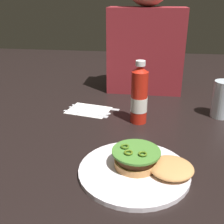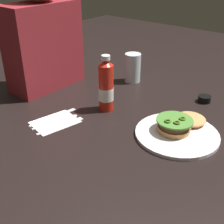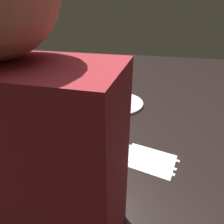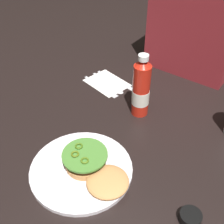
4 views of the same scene
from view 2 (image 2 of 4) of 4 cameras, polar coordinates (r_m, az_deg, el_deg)
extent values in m
plane|color=black|center=(1.18, 6.96, -0.53)|extent=(3.00, 3.00, 0.00)
cylinder|color=white|center=(1.06, 12.43, -4.21)|extent=(0.29, 0.29, 0.01)
cylinder|color=tan|center=(1.06, 11.85, -3.16)|extent=(0.11, 0.11, 0.02)
cylinder|color=#512D19|center=(1.05, 11.94, -2.37)|extent=(0.11, 0.11, 0.02)
cylinder|color=red|center=(1.04, 12.00, -1.85)|extent=(0.10, 0.10, 0.01)
cylinder|color=#498131|center=(1.04, 12.03, -1.57)|extent=(0.13, 0.13, 0.01)
torus|color=#4E6F19|center=(1.04, 13.48, -1.21)|extent=(0.02, 0.02, 0.01)
torus|color=#546D17|center=(1.02, 12.46, -1.96)|extent=(0.02, 0.02, 0.01)
torus|color=#476E1A|center=(1.02, 10.72, -1.70)|extent=(0.02, 0.02, 0.01)
ellipsoid|color=tan|center=(1.12, 14.87, -1.34)|extent=(0.11, 0.11, 0.03)
cylinder|color=red|center=(1.17, -1.16, 4.66)|extent=(0.06, 0.06, 0.19)
cone|color=red|center=(1.13, -1.21, 9.55)|extent=(0.05, 0.05, 0.02)
cylinder|color=white|center=(1.12, -1.22, 10.48)|extent=(0.03, 0.03, 0.02)
cylinder|color=white|center=(1.18, -1.14, 3.56)|extent=(0.06, 0.06, 0.05)
cylinder|color=silver|center=(1.46, 4.02, 8.54)|extent=(0.08, 0.08, 0.14)
cylinder|color=black|center=(1.32, 17.44, 2.44)|extent=(0.05, 0.05, 0.03)
cube|color=white|center=(1.14, -10.97, -1.90)|extent=(0.18, 0.15, 0.00)
cube|color=silver|center=(1.11, -10.05, -2.52)|extent=(0.19, 0.05, 0.00)
cube|color=silver|center=(1.14, -6.62, -1.27)|extent=(0.04, 0.03, 0.00)
cube|color=silver|center=(1.13, -10.98, -1.76)|extent=(0.18, 0.06, 0.00)
ellipsoid|color=silver|center=(1.16, -7.59, -0.70)|extent=(0.04, 0.03, 0.00)
cube|color=silver|center=(1.16, -11.87, -1.04)|extent=(0.18, 0.04, 0.00)
cube|color=silver|center=(1.20, -8.81, 0.16)|extent=(0.08, 0.03, 0.00)
cube|color=maroon|center=(1.40, -13.02, 12.24)|extent=(0.34, 0.15, 0.38)
camera|label=1|loc=(0.88, 54.70, 7.93)|focal=44.31mm
camera|label=3|loc=(1.43, -27.22, 20.64)|focal=30.71mm
camera|label=4|loc=(1.20, 44.63, 25.72)|focal=46.36mm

